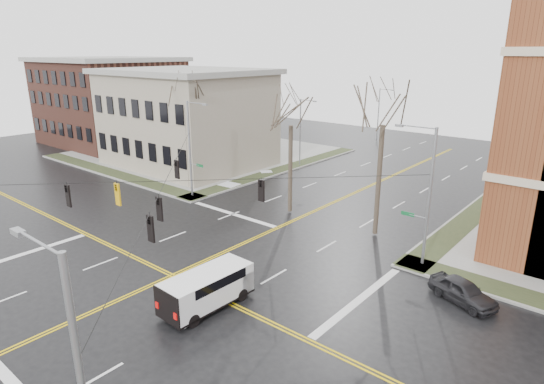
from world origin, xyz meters
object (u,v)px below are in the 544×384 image
Objects in this scene: signal_pole_nw at (191,147)px; streetlight_north_a at (301,130)px; tree_nw_far at (186,101)px; cargo_van at (210,286)px; parked_car_a at (463,291)px; tree_nw_near at (291,120)px; signal_pole_ne at (427,193)px; streetlight_north_b at (379,113)px; tree_ne at (383,117)px.

signal_pole_nw reaches higher than streetlight_north_a.
signal_pole_nw is at bearing -34.53° from tree_nw_far.
cargo_van is 0.45× the size of tree_nw_far.
parked_car_a is (26.36, -3.00, -4.28)m from signal_pole_nw.
signal_pole_ne is at bearing -10.94° from tree_nw_near.
signal_pole_ne is 1.65× the size of cargo_van.
streetlight_north_b is (0.00, 20.00, 0.00)m from streetlight_north_a.
parked_car_a is 0.32× the size of tree_ne.
parked_car_a is at bearing 43.30° from cargo_van.
tree_ne is (17.32, -33.86, 4.55)m from streetlight_north_b.
tree_nw_far reaches higher than parked_car_a.
streetlight_north_a is (-21.97, 16.50, -0.48)m from signal_pole_ne.
tree_nw_far is at bearing -177.30° from tree_ne.
tree_ne is (20.43, 0.97, 0.18)m from tree_nw_far.
streetlight_north_b is at bearing 121.05° from signal_pole_ne.
signal_pole_ne is at bearing -36.90° from streetlight_north_a.
cargo_van is at bearing -62.38° from streetlight_north_a.
signal_pole_ne is 42.61m from streetlight_north_b.
tree_nw_far is at bearing -101.83° from streetlight_north_a.
cargo_van reaches higher than parked_car_a.
parked_car_a is (25.69, -39.50, -3.79)m from streetlight_north_b.
tree_nw_far is at bearing -176.31° from tree_nw_near.
streetlight_north_a is at bearing 78.17° from tree_nw_far.
streetlight_north_b is (-21.97, 36.50, -0.48)m from signal_pole_ne.
tree_nw_far is 20.45m from tree_ne.
cargo_van is (15.75, -12.31, -3.74)m from signal_pole_nw.
cargo_van is 0.49× the size of tree_nw_near.
tree_nw_far reaches higher than signal_pole_nw.
parked_car_a is 0.32× the size of tree_nw_far.
tree_nw_far reaches higher than cargo_van.
signal_pole_ne is 0.74× the size of tree_nw_far.
parked_car_a is 0.35× the size of tree_nw_near.
tree_nw_near reaches higher than parked_car_a.
tree_nw_near is (9.20, -34.03, 3.66)m from streetlight_north_b.
signal_pole_ne is 14.60m from cargo_van.
streetlight_north_b reaches higher than cargo_van.
streetlight_north_b is 47.27m from parked_car_a.
streetlight_north_a is 32.47m from parked_car_a.
streetlight_north_a is 1.47× the size of cargo_van.
cargo_van is 17.02m from tree_ne.
streetlight_north_a is at bearing 119.65° from cargo_van.
cargo_van is 24.18m from tree_nw_far.
tree_nw_far is at bearing 145.47° from signal_pole_nw.
streetlight_north_a is (0.67, 16.50, -0.48)m from signal_pole_nw.
tree_nw_near is 8.18m from tree_ne.
streetlight_north_b is at bearing 84.91° from tree_nw_far.
signal_pole_nw is 1.12× the size of streetlight_north_a.
signal_pole_nw is at bearing -91.05° from streetlight_north_b.
cargo_van is 17.35m from tree_nw_near.
streetlight_north_b is at bearing 105.13° from tree_nw_near.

